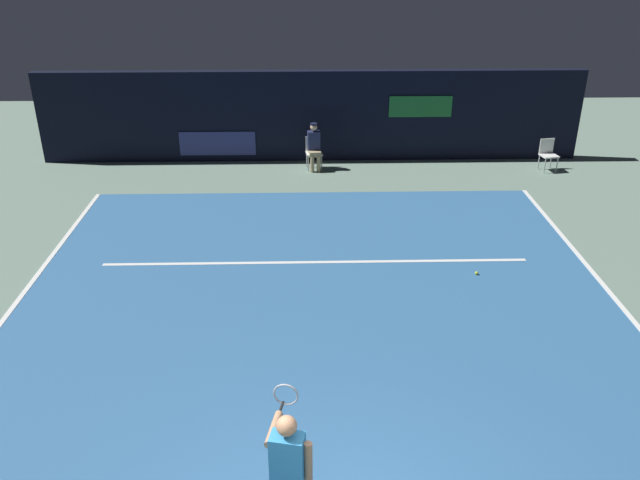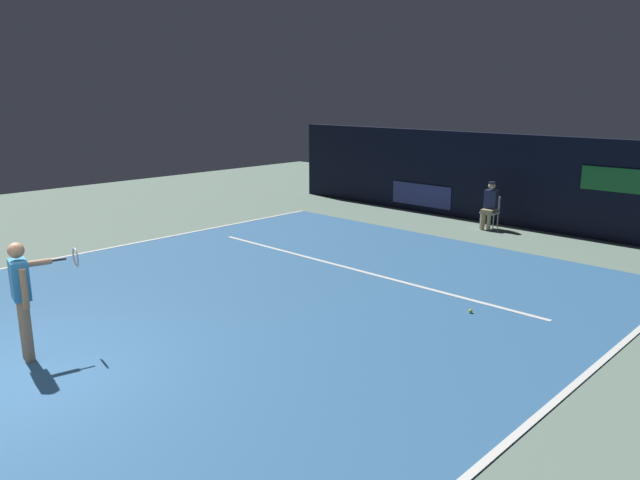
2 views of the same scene
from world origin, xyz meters
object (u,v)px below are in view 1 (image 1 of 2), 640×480
(tennis_player, at_px, (288,469))
(line_judge_on_chair, at_px, (314,146))
(tennis_ball, at_px, (477,273))
(courtside_chair_near, at_px, (548,153))

(tennis_player, relative_size, line_judge_on_chair, 1.31)
(line_judge_on_chair, bearing_deg, tennis_ball, -63.75)
(tennis_player, distance_m, courtside_chair_near, 14.02)
(line_judge_on_chair, distance_m, courtside_chair_near, 6.58)
(line_judge_on_chair, xyz_separation_m, tennis_ball, (3.12, -6.32, -0.64))
(line_judge_on_chair, relative_size, courtside_chair_near, 1.50)
(line_judge_on_chair, distance_m, tennis_ball, 7.08)
(tennis_player, distance_m, line_judge_on_chair, 12.34)
(line_judge_on_chair, relative_size, tennis_ball, 19.41)
(tennis_player, relative_size, courtside_chair_near, 1.97)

